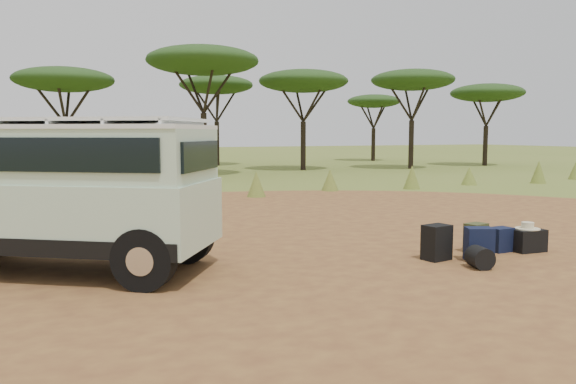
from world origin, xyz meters
name	(u,v)px	position (x,y,z in m)	size (l,w,h in m)	color
ground	(271,262)	(0.00, 0.00, 0.00)	(140.00, 140.00, 0.00)	olive
dirt_clearing	(271,262)	(0.00, 0.00, 0.00)	(23.00, 23.00, 0.01)	olive
grass_fringe	(162,187)	(0.12, 8.67, 0.40)	(36.60, 1.60, 0.90)	olive
acacia_treeline	(124,72)	(0.75, 19.81, 4.87)	(46.70, 13.20, 6.26)	black
safari_vehicle	(68,198)	(-2.87, 0.65, 1.06)	(4.69, 3.96, 2.19)	#B8D5B5
walking_staff	(139,215)	(-1.85, 0.84, 0.74)	(0.04, 0.04, 1.54)	brown
backpack_black	(437,243)	(2.42, -0.97, 0.28)	(0.41, 0.30, 0.56)	black
backpack_navy	(479,244)	(2.98, -1.29, 0.27)	(0.41, 0.29, 0.53)	black
backpack_olive	(476,238)	(3.40, -0.77, 0.25)	(0.35, 0.26, 0.49)	#3B421E
duffel_navy	(501,240)	(3.81, -0.91, 0.21)	(0.37, 0.28, 0.41)	black
hard_case	(527,240)	(4.23, -1.08, 0.19)	(0.54, 0.38, 0.38)	black
stuff_sack	(480,258)	(2.64, -1.68, 0.16)	(0.33, 0.33, 0.33)	black
safari_hat	(528,227)	(4.23, -1.08, 0.43)	(0.40, 0.40, 0.12)	beige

